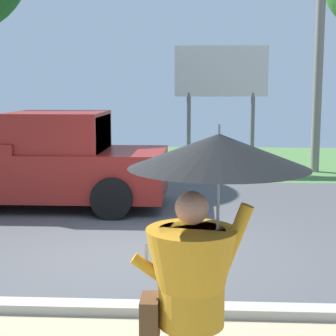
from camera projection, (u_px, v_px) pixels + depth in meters
The scene contains 5 objects.
ground_plane at pixel (152, 211), 10.61m from camera, with size 40.00×22.00×0.20m.
monk_pedestrian at pixel (199, 271), 3.53m from camera, with size 1.16×1.16×2.13m.
pickup_truck at pixel (36, 163), 10.73m from camera, with size 5.20×2.28×1.88m.
utility_pole at pixel (319, 45), 14.74m from camera, with size 1.80×0.24×6.64m.
roadside_billboard at pixel (221, 80), 15.10m from camera, with size 2.60×0.12×3.50m.
Camera 1 is at (0.88, -7.39, 2.36)m, focal length 57.81 mm.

